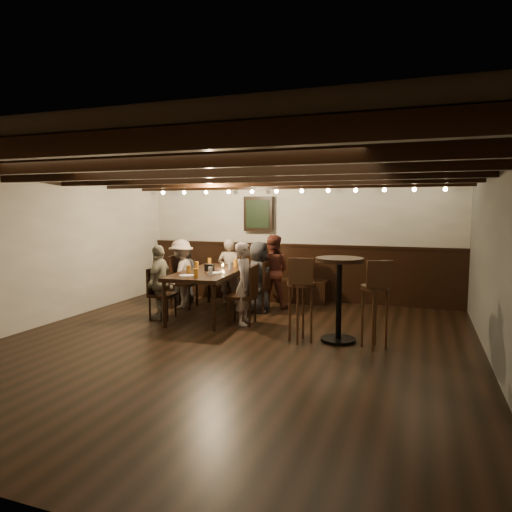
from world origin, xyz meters
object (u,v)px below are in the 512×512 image
at_px(person_bench_centre, 229,271).
at_px(person_left_far, 160,282).
at_px(chair_right_far, 243,306).
at_px(person_right_far, 245,284).
at_px(chair_right_near, 257,296).
at_px(bar_stool_left, 300,310).
at_px(person_bench_left, 184,272).
at_px(person_right_near, 259,277).
at_px(chair_left_near, 183,292).
at_px(dining_table, 211,274).
at_px(high_top_table, 339,287).
at_px(bar_stool_right, 374,315).
at_px(chair_left_far, 162,303).
at_px(person_left_near, 181,274).
at_px(person_bench_right, 272,271).

bearing_deg(person_bench_centre, person_left_far, 63.43).
bearing_deg(chair_right_far, person_right_far, -90.00).
relative_size(chair_right_near, bar_stool_left, 0.77).
relative_size(person_bench_left, person_right_near, 0.94).
bearing_deg(person_bench_centre, chair_left_near, 39.78).
distance_m(chair_left_near, person_bench_left, 0.57).
distance_m(dining_table, high_top_table, 2.51).
height_order(dining_table, person_right_near, person_right_near).
height_order(person_right_near, bar_stool_right, person_right_near).
height_order(person_left_far, person_right_far, person_right_far).
distance_m(person_bench_left, person_right_far, 2.13).
relative_size(dining_table, chair_right_near, 2.35).
bearing_deg(person_left_far, high_top_table, 78.89).
relative_size(chair_left_far, person_bench_left, 0.72).
height_order(chair_left_far, person_left_far, person_left_far).
distance_m(chair_right_near, person_right_far, 0.98).
bearing_deg(person_left_near, person_bench_right, 105.26).
height_order(chair_right_near, person_left_near, person_left_near).
distance_m(chair_left_near, chair_right_far, 1.70).
bearing_deg(person_bench_centre, person_left_near, 38.66).
relative_size(chair_left_near, bar_stool_left, 0.82).
height_order(chair_right_near, person_left_far, person_left_far).
bearing_deg(person_right_far, person_left_near, 59.04).
xyz_separation_m(chair_left_near, person_right_near, (1.46, 0.14, 0.34)).
relative_size(chair_right_far, person_left_near, 0.74).
bearing_deg(chair_left_far, person_left_far, -90.00).
bearing_deg(dining_table, person_bench_right, 45.00).
relative_size(chair_left_far, bar_stool_right, 0.72).
height_order(person_right_near, person_right_far, person_right_far).
relative_size(chair_left_near, person_bench_centre, 0.77).
bearing_deg(chair_right_far, chair_right_near, 0.04).
height_order(person_bench_left, person_bench_right, person_bench_right).
relative_size(chair_right_far, person_right_far, 0.72).
xyz_separation_m(dining_table, person_left_far, (-0.70, -0.52, -0.10)).
bearing_deg(chair_left_near, dining_table, 58.02).
xyz_separation_m(chair_right_near, person_bench_centre, (-0.77, 0.53, 0.35)).
distance_m(dining_table, bar_stool_left, 2.16).
bearing_deg(bar_stool_right, chair_left_far, 150.64).
distance_m(person_right_far, high_top_table, 1.65).
height_order(chair_right_far, person_right_near, person_right_near).
relative_size(person_right_far, high_top_table, 1.12).
bearing_deg(chair_left_far, person_right_far, 90.00).
distance_m(person_left_near, person_right_far, 1.75).
bearing_deg(person_bench_left, person_right_near, 164.74).
xyz_separation_m(person_right_near, person_right_far, (0.08, -0.90, 0.03)).
distance_m(person_right_near, bar_stool_left, 1.95).
relative_size(person_bench_centre, person_right_near, 1.00).
xyz_separation_m(person_right_far, bar_stool_left, (1.09, -0.66, -0.22)).
height_order(chair_left_far, person_right_far, person_right_far).
xyz_separation_m(chair_left_near, chair_left_far, (0.09, -0.90, -0.04)).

